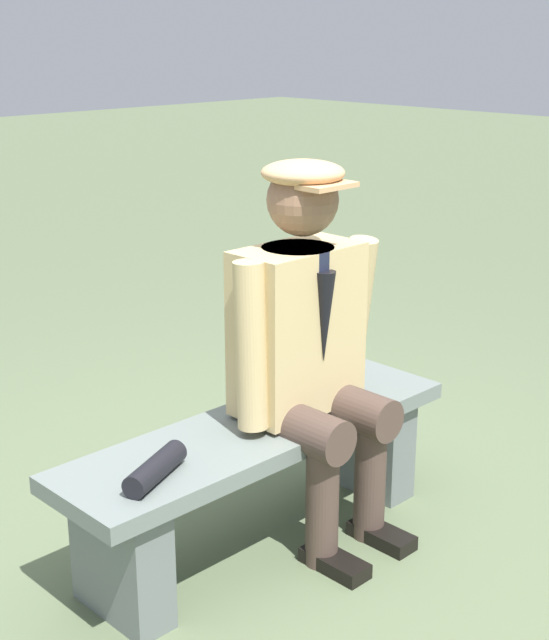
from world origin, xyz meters
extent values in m
plane|color=#5D6C4B|center=(0.00, 0.00, 0.00)|extent=(30.00, 30.00, 0.00)
cube|color=slate|center=(0.00, 0.00, 0.42)|extent=(1.48, 0.41, 0.06)
cube|color=slate|center=(-0.57, 0.00, 0.19)|extent=(0.14, 0.35, 0.39)
cube|color=slate|center=(0.57, 0.00, 0.19)|extent=(0.14, 0.35, 0.39)
cube|color=tan|center=(-0.18, 0.00, 0.74)|extent=(0.44, 0.24, 0.56)
cylinder|color=#1E2338|center=(-0.18, 0.00, 0.99)|extent=(0.24, 0.24, 0.06)
cone|color=black|center=(-0.18, 0.12, 0.81)|extent=(0.07, 0.07, 0.31)
sphere|color=#8C664C|center=(-0.18, 0.02, 1.18)|extent=(0.23, 0.23, 0.23)
ellipsoid|color=tan|center=(-0.18, 0.02, 1.27)|extent=(0.27, 0.27, 0.08)
cube|color=tan|center=(-0.18, 0.13, 1.24)|extent=(0.19, 0.11, 0.02)
cylinder|color=#4E3C33|center=(-0.30, 0.12, 0.46)|extent=(0.15, 0.39, 0.15)
cylinder|color=#4E3C33|center=(-0.30, 0.24, 0.23)|extent=(0.11, 0.11, 0.46)
cube|color=black|center=(-0.30, 0.30, 0.03)|extent=(0.10, 0.24, 0.05)
cylinder|color=tan|center=(-0.43, 0.04, 0.75)|extent=(0.12, 0.18, 0.56)
cylinder|color=#4E3C33|center=(-0.06, 0.12, 0.46)|extent=(0.15, 0.39, 0.15)
cylinder|color=#4E3C33|center=(-0.06, 0.24, 0.23)|extent=(0.11, 0.11, 0.46)
cube|color=black|center=(-0.06, 0.30, 0.03)|extent=(0.10, 0.24, 0.05)
cylinder|color=tan|center=(0.07, 0.04, 0.75)|extent=(0.11, 0.12, 0.55)
cylinder|color=black|center=(0.49, 0.07, 0.48)|extent=(0.27, 0.17, 0.07)
camera|label=1|loc=(1.93, 2.04, 1.71)|focal=51.56mm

